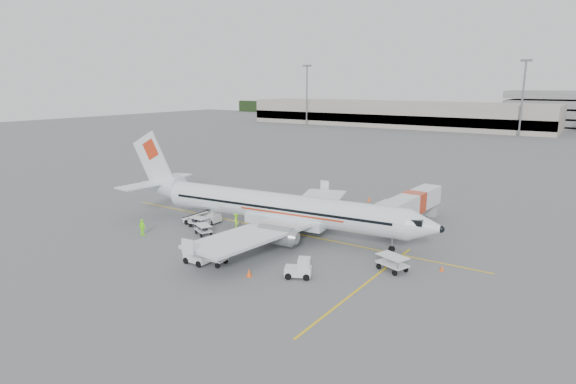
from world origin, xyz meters
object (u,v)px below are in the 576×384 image
belt_loader (198,214)px  tug_aft (210,215)px  jet_bridge (414,209)px  tug_mid (197,254)px  tug_fore (298,268)px  aircraft (280,188)px

belt_loader → tug_aft: 1.35m
jet_bridge → belt_loader: size_ratio=3.40×
belt_loader → tug_mid: 12.18m
tug_fore → tug_aft: size_ratio=0.89×
tug_mid → tug_aft: bearing=128.0°
aircraft → jet_bridge: bearing=39.2°
jet_bridge → belt_loader: (-20.05, -12.81, -0.75)m
tug_fore → tug_mid: tug_mid is taller
tug_fore → jet_bridge: bearing=56.0°
aircraft → tug_mid: (-1.11, -11.01, -4.00)m
tug_mid → tug_aft: size_ratio=0.93×
aircraft → belt_loader: size_ratio=8.28×
jet_bridge → tug_fore: bearing=-95.0°
aircraft → tug_aft: 9.84m
tug_aft → tug_mid: bearing=-49.9°
jet_bridge → tug_fore: jet_bridge is taller
belt_loader → tug_fore: bearing=-33.4°
belt_loader → tug_fore: (17.43, -6.43, -0.33)m
tug_mid → tug_fore: bearing=14.4°
aircraft → tug_aft: size_ratio=14.71×
belt_loader → tug_aft: size_ratio=1.78×
tug_aft → belt_loader: bearing=-114.8°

